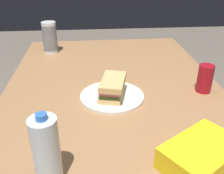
{
  "coord_description": "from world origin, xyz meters",
  "views": [
    {
      "loc": [
        0.94,
        -0.1,
        1.33
      ],
      "look_at": [
        -0.02,
        -0.01,
        0.83
      ],
      "focal_mm": 41.83,
      "sensor_mm": 36.0,
      "label": 1
    }
  ],
  "objects_px": {
    "dining_table": "(116,117)",
    "soda_can_red": "(205,79)",
    "paper_plate": "(112,96)",
    "sandwich": "(112,87)",
    "chip_bag": "(201,155)",
    "plastic_cup_stack": "(50,38)",
    "water_bottle_tall": "(46,151)"
  },
  "relations": [
    {
      "from": "dining_table",
      "to": "chip_bag",
      "type": "xyz_separation_m",
      "value": [
        0.39,
        0.21,
        0.13
      ]
    },
    {
      "from": "dining_table",
      "to": "soda_can_red",
      "type": "height_order",
      "value": "soda_can_red"
    },
    {
      "from": "water_bottle_tall",
      "to": "dining_table",
      "type": "bearing_deg",
      "value": 152.05
    },
    {
      "from": "paper_plate",
      "to": "sandwich",
      "type": "height_order",
      "value": "sandwich"
    },
    {
      "from": "sandwich",
      "to": "water_bottle_tall",
      "type": "bearing_deg",
      "value": -25.77
    },
    {
      "from": "soda_can_red",
      "to": "dining_table",
      "type": "bearing_deg",
      "value": -84.31
    },
    {
      "from": "dining_table",
      "to": "paper_plate",
      "type": "height_order",
      "value": "paper_plate"
    },
    {
      "from": "paper_plate",
      "to": "water_bottle_tall",
      "type": "relative_size",
      "value": 1.27
    },
    {
      "from": "water_bottle_tall",
      "to": "plastic_cup_stack",
      "type": "distance_m",
      "value": 1.02
    },
    {
      "from": "plastic_cup_stack",
      "to": "dining_table",
      "type": "bearing_deg",
      "value": 29.24
    },
    {
      "from": "chip_bag",
      "to": "sandwich",
      "type": "bearing_deg",
      "value": 85.15
    },
    {
      "from": "paper_plate",
      "to": "soda_can_red",
      "type": "bearing_deg",
      "value": 93.24
    },
    {
      "from": "plastic_cup_stack",
      "to": "chip_bag",
      "type": "bearing_deg",
      "value": 28.61
    },
    {
      "from": "soda_can_red",
      "to": "chip_bag",
      "type": "relative_size",
      "value": 0.53
    },
    {
      "from": "soda_can_red",
      "to": "water_bottle_tall",
      "type": "bearing_deg",
      "value": -53.42
    },
    {
      "from": "sandwich",
      "to": "chip_bag",
      "type": "height_order",
      "value": "sandwich"
    },
    {
      "from": "sandwich",
      "to": "water_bottle_tall",
      "type": "distance_m",
      "value": 0.47
    },
    {
      "from": "water_bottle_tall",
      "to": "plastic_cup_stack",
      "type": "relative_size",
      "value": 1.14
    },
    {
      "from": "dining_table",
      "to": "soda_can_red",
      "type": "distance_m",
      "value": 0.42
    },
    {
      "from": "dining_table",
      "to": "paper_plate",
      "type": "bearing_deg",
      "value": -136.76
    },
    {
      "from": "chip_bag",
      "to": "plastic_cup_stack",
      "type": "bearing_deg",
      "value": 85.26
    },
    {
      "from": "chip_bag",
      "to": "plastic_cup_stack",
      "type": "height_order",
      "value": "plastic_cup_stack"
    },
    {
      "from": "soda_can_red",
      "to": "water_bottle_tall",
      "type": "relative_size",
      "value": 0.58
    },
    {
      "from": "paper_plate",
      "to": "plastic_cup_stack",
      "type": "xyz_separation_m",
      "value": [
        -0.58,
        -0.32,
        0.09
      ]
    },
    {
      "from": "dining_table",
      "to": "plastic_cup_stack",
      "type": "xyz_separation_m",
      "value": [
        -0.6,
        -0.34,
        0.18
      ]
    },
    {
      "from": "soda_can_red",
      "to": "water_bottle_tall",
      "type": "height_order",
      "value": "water_bottle_tall"
    },
    {
      "from": "dining_table",
      "to": "plastic_cup_stack",
      "type": "height_order",
      "value": "plastic_cup_stack"
    },
    {
      "from": "dining_table",
      "to": "chip_bag",
      "type": "distance_m",
      "value": 0.46
    },
    {
      "from": "dining_table",
      "to": "plastic_cup_stack",
      "type": "distance_m",
      "value": 0.71
    },
    {
      "from": "paper_plate",
      "to": "soda_can_red",
      "type": "distance_m",
      "value": 0.41
    },
    {
      "from": "water_bottle_tall",
      "to": "chip_bag",
      "type": "bearing_deg",
      "value": 92.81
    },
    {
      "from": "soda_can_red",
      "to": "plastic_cup_stack",
      "type": "bearing_deg",
      "value": -127.71
    }
  ]
}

